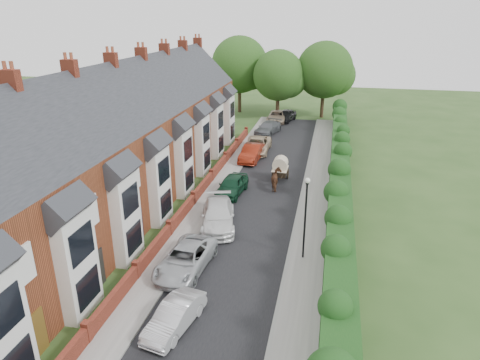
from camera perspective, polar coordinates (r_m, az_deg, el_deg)
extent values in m
plane|color=#2D4C1E|center=(23.23, -1.12, -14.58)|extent=(140.00, 140.00, 0.00)
cube|color=black|center=(32.67, 2.49, -3.32)|extent=(6.00, 58.00, 0.02)
cube|color=gray|center=(32.29, 9.69, -3.84)|extent=(2.20, 58.00, 0.12)
cube|color=gray|center=(33.45, -4.02, -2.65)|extent=(1.70, 58.00, 0.12)
cube|color=gray|center=(32.33, 7.83, -3.69)|extent=(0.18, 58.00, 0.13)
cube|color=gray|center=(33.25, -2.70, -2.77)|extent=(0.18, 58.00, 0.13)
cube|color=#133E15|center=(31.81, 13.06, -2.15)|extent=(1.50, 58.00, 2.50)
cube|color=brown|center=(33.86, -15.53, 2.68)|extent=(8.00, 40.00, 6.50)
cube|color=#24262B|center=(33.01, -16.08, 8.03)|extent=(8.00, 40.20, 8.00)
cube|color=white|center=(18.66, -29.23, -18.07)|extent=(0.70, 2.40, 5.20)
cube|color=black|center=(17.76, -29.01, -15.35)|extent=(0.06, 1.80, 1.60)
cube|color=#3F2D2D|center=(20.96, -25.30, -17.96)|extent=(0.08, 0.90, 2.10)
cube|color=white|center=(19.06, -27.05, -10.21)|extent=(0.12, 1.20, 1.60)
cube|color=white|center=(21.80, -20.77, -10.61)|extent=(0.70, 2.40, 5.20)
cube|color=black|center=(22.25, -19.53, -13.41)|extent=(0.06, 1.80, 1.60)
cube|color=black|center=(21.03, -20.34, -7.99)|extent=(0.06, 1.80, 1.60)
cube|color=#24262B|center=(20.53, -22.20, -3.37)|extent=(1.70, 2.60, 1.70)
cube|color=#3F2D2D|center=(24.23, -18.27, -11.15)|extent=(0.08, 0.90, 2.10)
cube|color=white|center=(22.59, -19.35, -4.07)|extent=(0.12, 1.20, 1.60)
cube|color=white|center=(25.54, -14.88, -5.02)|extent=(0.70, 2.40, 5.20)
cube|color=black|center=(25.92, -13.89, -7.50)|extent=(0.06, 1.80, 1.60)
cube|color=black|center=(24.88, -14.37, -2.64)|extent=(0.06, 1.80, 1.60)
cube|color=#24262B|center=(24.46, -15.85, 1.33)|extent=(1.70, 2.60, 1.70)
cube|color=#3F2D2D|center=(28.02, -13.25, -5.96)|extent=(0.08, 0.90, 2.10)
cube|color=white|center=(26.59, -13.92, 0.38)|extent=(0.12, 1.20, 1.60)
cube|color=white|center=(29.65, -10.62, -0.89)|extent=(0.70, 2.40, 5.20)
cube|color=black|center=(29.98, -9.82, -3.07)|extent=(0.06, 1.80, 1.60)
cube|color=black|center=(29.08, -10.11, 1.24)|extent=(0.06, 1.80, 1.60)
cube|color=#24262B|center=(28.73, -11.30, 4.68)|extent=(1.70, 2.60, 1.70)
cube|color=#3F2D2D|center=(32.14, -9.53, -2.02)|extent=(0.08, 0.90, 2.10)
cube|color=white|center=(30.89, -9.96, 3.62)|extent=(0.12, 1.20, 1.60)
cube|color=white|center=(34.00, -7.44, 2.22)|extent=(0.70, 2.40, 5.20)
cube|color=black|center=(34.29, -6.76, 0.28)|extent=(0.06, 1.80, 1.60)
cube|color=black|center=(33.51, -6.94, 4.12)|extent=(0.06, 1.80, 1.60)
cube|color=#24262B|center=(33.20, -7.93, 7.13)|extent=(1.70, 2.60, 1.70)
cube|color=#3F2D2D|center=(36.48, -6.70, 1.01)|extent=(0.08, 0.90, 2.10)
cube|color=white|center=(35.37, -6.96, 6.05)|extent=(0.12, 1.20, 1.60)
cube|color=white|center=(38.51, -4.98, 4.61)|extent=(0.70, 2.40, 5.20)
cube|color=black|center=(38.76, -4.40, 2.88)|extent=(0.06, 1.80, 1.60)
cube|color=black|center=(38.07, -4.50, 6.31)|extent=(0.06, 1.80, 1.60)
cube|color=#24262B|center=(37.80, -5.35, 8.98)|extent=(1.70, 2.60, 1.70)
cube|color=#3F2D2D|center=(40.97, -4.47, 3.38)|extent=(0.08, 0.90, 2.10)
cube|color=white|center=(39.97, -4.63, 7.91)|extent=(0.12, 1.20, 1.60)
cube|color=white|center=(43.12, -3.03, 6.48)|extent=(0.70, 2.40, 5.20)
cube|color=black|center=(43.35, -2.53, 4.93)|extent=(0.06, 1.80, 1.60)
cube|color=black|center=(42.74, -2.58, 8.01)|extent=(0.06, 1.80, 1.60)
cube|color=#24262B|center=(42.49, -3.31, 10.41)|extent=(1.70, 2.60, 1.70)
cube|color=#3F2D2D|center=(45.57, -2.68, 5.28)|extent=(0.08, 0.90, 2.10)
cube|color=white|center=(44.66, -2.77, 9.38)|extent=(0.12, 1.20, 1.60)
cube|color=white|center=(47.82, -1.45, 7.99)|extent=(0.70, 2.40, 5.20)
cube|color=black|center=(48.02, -1.01, 6.57)|extent=(0.06, 1.80, 1.60)
cube|color=black|center=(47.47, -1.02, 9.38)|extent=(0.06, 1.80, 1.60)
cube|color=#24262B|center=(47.25, -1.66, 11.54)|extent=(1.70, 2.60, 1.70)
cube|color=#3F2D2D|center=(50.24, -1.21, 6.83)|extent=(0.08, 0.90, 2.10)
cube|color=white|center=(49.41, -1.26, 10.56)|extent=(0.12, 1.20, 1.60)
cube|color=#923824|center=(24.17, -28.13, 10.97)|extent=(0.90, 0.50, 1.60)
cylinder|color=brown|center=(24.18, -28.90, 13.14)|extent=(0.20, 0.20, 0.50)
cylinder|color=brown|center=(23.93, -28.16, 13.21)|extent=(0.20, 0.20, 0.50)
cube|color=#923824|center=(28.14, -21.67, 13.09)|extent=(0.90, 0.50, 1.60)
cylinder|color=brown|center=(28.15, -22.29, 14.98)|extent=(0.20, 0.20, 0.50)
cylinder|color=brown|center=(27.93, -21.59, 15.03)|extent=(0.20, 0.20, 0.50)
cube|color=#923824|center=(32.40, -16.78, 14.57)|extent=(0.90, 0.50, 1.60)
cylinder|color=brown|center=(32.41, -17.29, 16.22)|extent=(0.20, 0.20, 0.50)
cylinder|color=brown|center=(32.22, -16.64, 16.26)|extent=(0.20, 0.20, 0.50)
cube|color=#923824|center=(36.85, -13.01, 15.63)|extent=(0.90, 0.50, 1.60)
cylinder|color=brown|center=(36.86, -13.43, 17.09)|extent=(0.20, 0.20, 0.50)
cylinder|color=brown|center=(36.69, -12.84, 17.12)|extent=(0.20, 0.20, 0.50)
cube|color=#923824|center=(41.42, -10.03, 16.41)|extent=(0.90, 0.50, 1.60)
cylinder|color=brown|center=(41.43, -10.39, 17.71)|extent=(0.20, 0.20, 0.50)
cylinder|color=brown|center=(41.28, -9.85, 17.73)|extent=(0.20, 0.20, 0.50)
cube|color=#923824|center=(46.08, -7.63, 17.01)|extent=(0.90, 0.50, 1.60)
cylinder|color=brown|center=(46.09, -7.94, 18.18)|extent=(0.20, 0.20, 0.50)
cylinder|color=brown|center=(45.95, -7.45, 18.20)|extent=(0.20, 0.20, 0.50)
cube|color=#923824|center=(50.81, -5.67, 17.48)|extent=(0.90, 0.50, 1.60)
cylinder|color=brown|center=(50.81, -5.94, 18.54)|extent=(0.20, 0.20, 0.50)
cylinder|color=brown|center=(50.69, -5.48, 18.55)|extent=(0.20, 0.20, 0.50)
cube|color=#923824|center=(22.78, -16.37, -15.02)|extent=(0.30, 4.70, 0.90)
cube|color=#923824|center=(26.49, -11.32, -8.96)|extent=(0.30, 4.70, 0.90)
cube|color=#923824|center=(30.57, -7.67, -4.41)|extent=(0.30, 4.70, 0.90)
cube|color=#923824|center=(34.89, -4.93, -0.94)|extent=(0.30, 4.70, 0.90)
cube|color=#923824|center=(39.37, -2.82, 1.75)|extent=(0.30, 4.70, 0.90)
cube|color=#923824|center=(43.97, -1.13, 3.88)|extent=(0.30, 4.70, 0.90)
cube|color=#923824|center=(48.64, 0.24, 5.61)|extent=(0.30, 4.70, 0.90)
cube|color=#923824|center=(21.06, -19.71, -18.55)|extent=(0.35, 0.35, 1.10)
cube|color=#923824|center=(24.52, -13.65, -11.58)|extent=(0.35, 0.35, 1.10)
cube|color=#923824|center=(28.45, -9.37, -6.35)|extent=(0.35, 0.35, 1.10)
cube|color=#923824|center=(32.67, -6.22, -2.40)|extent=(0.35, 0.35, 1.10)
cube|color=#923824|center=(37.08, -3.82, 0.63)|extent=(0.35, 0.35, 1.10)
cube|color=#923824|center=(41.63, -1.93, 3.01)|extent=(0.35, 0.35, 1.10)
cube|color=#923824|center=(46.27, -0.41, 4.91)|extent=(0.35, 0.35, 1.10)
cube|color=#923824|center=(50.98, 0.83, 6.46)|extent=(0.35, 0.35, 1.10)
cylinder|color=black|center=(24.98, 8.64, -5.64)|extent=(0.12, 0.12, 4.80)
cylinder|color=black|center=(23.97, 8.96, -0.42)|extent=(0.20, 0.20, 0.10)
sphere|color=silver|center=(23.92, 8.98, -0.08)|extent=(0.32, 0.32, 0.32)
cylinder|color=#332316|center=(59.83, 5.03, 10.41)|extent=(0.50, 0.50, 4.75)
sphere|color=#204416|center=(59.27, 5.14, 13.74)|extent=(6.80, 6.80, 6.80)
sphere|color=#204416|center=(59.50, 6.49, 13.08)|extent=(4.76, 4.76, 4.76)
cylinder|color=#332316|center=(61.30, 10.96, 10.61)|extent=(0.50, 0.50, 5.25)
sphere|color=#204416|center=(60.72, 11.22, 14.21)|extent=(7.60, 7.60, 7.60)
sphere|color=#204416|center=(61.09, 12.64, 13.45)|extent=(5.32, 5.32, 5.32)
cylinder|color=#332316|center=(63.68, -0.06, 11.49)|extent=(0.50, 0.50, 5.50)
sphere|color=#204416|center=(63.11, -0.06, 15.14)|extent=(8.00, 8.00, 8.00)
sphere|color=#204416|center=(63.17, 1.47, 14.43)|extent=(5.60, 5.60, 5.60)
imported|color=silver|center=(20.84, -8.71, -17.52)|extent=(2.09, 4.06, 1.28)
imported|color=#B3B6BB|center=(24.69, -7.27, -10.41)|extent=(2.71, 5.25, 1.41)
imported|color=white|center=(29.23, -2.96, -4.77)|extent=(3.47, 5.78, 1.57)
imported|color=#103822|center=(34.27, -1.10, -0.72)|extent=(2.22, 4.65, 1.53)
imported|color=maroon|center=(42.30, 1.60, 3.65)|extent=(1.98, 4.88, 1.58)
imported|color=#CEB495|center=(44.88, 2.26, 4.66)|extent=(2.66, 5.58, 1.54)
imported|color=slate|center=(52.10, 3.75, 6.94)|extent=(3.13, 5.29, 1.44)
imported|color=black|center=(58.63, 6.17, 8.54)|extent=(2.78, 4.84, 1.55)
imported|color=#56331F|center=(35.28, 4.91, 0.01)|extent=(1.25, 2.14, 1.70)
cube|color=black|center=(37.28, 5.36, 1.16)|extent=(1.17, 1.95, 0.49)
cylinder|color=beige|center=(37.05, 5.39, 2.15)|extent=(1.27, 1.22, 1.27)
cube|color=beige|center=(37.20, 5.37, 1.51)|extent=(1.29, 2.00, 0.04)
cylinder|color=black|center=(38.04, 4.50, 0.97)|extent=(0.08, 0.88, 0.88)
cylinder|color=black|center=(37.90, 6.40, 0.83)|extent=(0.08, 0.88, 0.88)
cylinder|color=black|center=(36.30, 4.61, 0.70)|extent=(0.06, 1.76, 0.06)
cylinder|color=black|center=(36.23, 5.68, 0.62)|extent=(0.06, 1.76, 0.06)
imported|color=tan|center=(58.19, 4.99, 8.43)|extent=(2.51, 5.25, 1.45)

